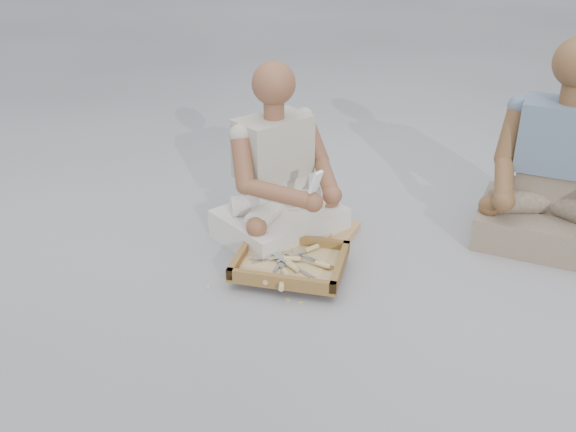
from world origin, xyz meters
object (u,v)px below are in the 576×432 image
Objects in this scene: tool_tray at (290,263)px; companion at (555,178)px; carved_panel at (292,231)px; craftsman at (279,181)px.

companion reaches higher than tool_tray.
companion reaches higher than carved_panel.
tool_tray is 0.42m from craftsman.
companion is at bearing 33.00° from carved_panel.
craftsman is 0.88× the size of companion.
companion is (0.79, 0.94, 0.25)m from tool_tray.
companion is at bearing 50.01° from tool_tray.
carved_panel is at bearing 149.59° from craftsman.
tool_tray is 0.59× the size of companion.
carved_panel is 0.60× the size of companion.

